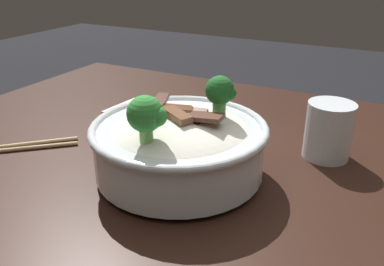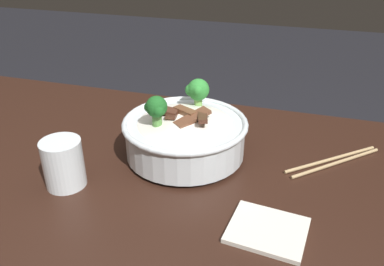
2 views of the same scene
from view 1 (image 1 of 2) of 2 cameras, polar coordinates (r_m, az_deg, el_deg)
name	(u,v)px [view 1 (image 1 of 2)]	position (r m, az deg, el deg)	size (l,w,h in m)	color
dining_table	(289,241)	(0.71, 13.67, -14.80)	(1.43, 0.77, 0.83)	black
rice_bowl	(179,142)	(0.58, -1.84, -1.26)	(0.26, 0.26, 0.15)	silver
drinking_glass	(328,135)	(0.68, 18.83, -0.21)	(0.07, 0.07, 0.09)	white
chopsticks_pair	(7,148)	(0.75, -24.91, -1.98)	(0.19, 0.17, 0.01)	tan
folded_napkin	(140,111)	(0.84, -7.41, 3.06)	(0.12, 0.10, 0.01)	silver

